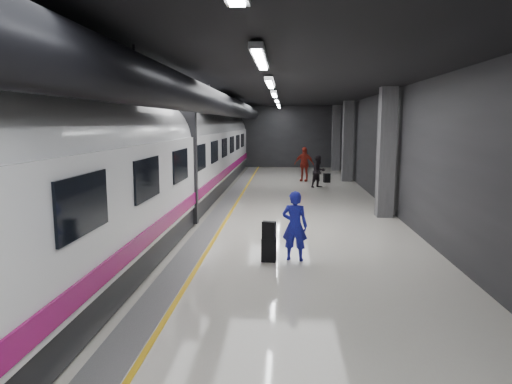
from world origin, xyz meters
name	(u,v)px	position (x,y,z in m)	size (l,w,h in m)	color
ground	(252,227)	(0.00, 0.00, 0.00)	(40.00, 40.00, 0.00)	beige
platform_hall	(245,115)	(-0.29, 0.96, 3.54)	(10.02, 40.02, 4.51)	black
train	(149,162)	(-3.25, 0.00, 2.07)	(3.05, 38.00, 4.05)	black
traveler_main	(295,226)	(1.29, -3.43, 0.85)	(0.62, 0.40, 1.69)	#1927C1
suitcase_main	(269,250)	(0.68, -3.57, 0.28)	(0.35, 0.22, 0.57)	black
shoulder_bag	(269,230)	(0.67, -3.60, 0.77)	(0.31, 0.17, 0.41)	black
traveler_far_a	(319,172)	(2.76, 9.20, 0.82)	(0.80, 0.62, 1.65)	black
traveler_far_b	(304,164)	(2.11, 11.78, 0.97)	(1.14, 0.47, 1.94)	maroon
suitcase_far	(327,178)	(3.37, 11.24, 0.25)	(0.35, 0.22, 0.51)	black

